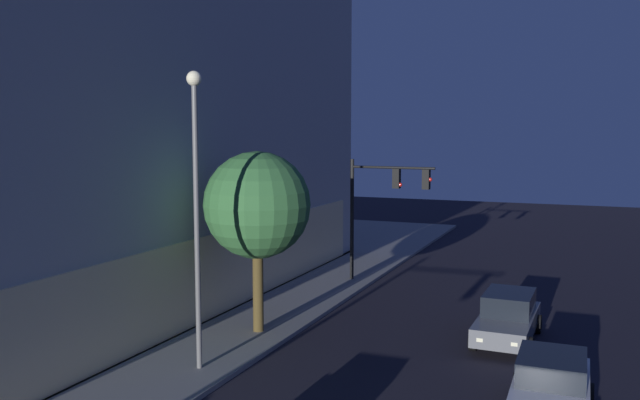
% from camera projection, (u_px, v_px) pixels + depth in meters
% --- Properties ---
extents(traffic_light_far_corner, '(0.40, 4.09, 5.75)m').
position_uv_depth(traffic_light_far_corner, '(383.00, 195.00, 30.45)').
color(traffic_light_far_corner, black).
rests_on(traffic_light_far_corner, sidewalk_corner).
extents(street_lamp_sidewalk, '(0.44, 0.44, 8.74)m').
position_uv_depth(street_lamp_sidewalk, '(196.00, 187.00, 18.99)').
color(street_lamp_sidewalk, slate).
rests_on(street_lamp_sidewalk, sidewalk_corner).
extents(sidewalk_tree, '(3.74, 3.74, 6.35)m').
position_uv_depth(sidewalk_tree, '(257.00, 206.00, 22.75)').
color(sidewalk_tree, '#4E3E1E').
rests_on(sidewalk_tree, sidewalk_corner).
extents(car_white, '(4.61, 2.08, 1.59)m').
position_uv_depth(car_white, '(551.00, 390.00, 16.21)').
color(car_white, silver).
rests_on(car_white, ground).
extents(car_grey, '(4.55, 2.06, 1.64)m').
position_uv_depth(car_grey, '(508.00, 317.00, 22.51)').
color(car_grey, slate).
rests_on(car_grey, ground).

